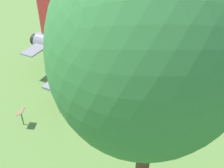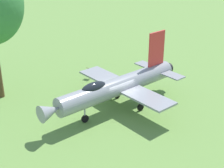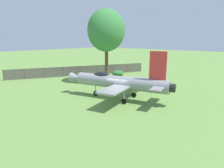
% 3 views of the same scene
% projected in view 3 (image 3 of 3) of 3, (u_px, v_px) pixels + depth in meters
% --- Properties ---
extents(ground_plane, '(200.00, 200.00, 0.00)m').
position_uv_depth(ground_plane, '(120.00, 99.00, 24.36)').
color(ground_plane, '#668E42').
extents(display_jet, '(9.80, 13.16, 5.72)m').
position_uv_depth(display_jet, '(118.00, 82.00, 24.06)').
color(display_jet, gray).
rests_on(display_jet, ground_plane).
extents(shade_tree, '(6.35, 5.58, 11.56)m').
position_uv_depth(shade_tree, '(106.00, 31.00, 32.70)').
color(shade_tree, brown).
rests_on(shade_tree, ground_plane).
extents(perimeter_fence, '(23.49, 12.35, 1.83)m').
position_uv_depth(perimeter_fence, '(80.00, 70.00, 39.59)').
color(perimeter_fence, '#4C4238').
rests_on(perimeter_fence, ground_plane).
extents(shrub_near_fence, '(2.11, 2.29, 0.97)m').
position_uv_depth(shrub_near_fence, '(118.00, 73.00, 39.51)').
color(shrub_near_fence, '#2D7033').
rests_on(shrub_near_fence, ground_plane).
extents(info_plaque, '(0.72, 0.67, 1.14)m').
position_uv_depth(info_plaque, '(153.00, 83.00, 28.92)').
color(info_plaque, '#333333').
rests_on(info_plaque, ground_plane).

